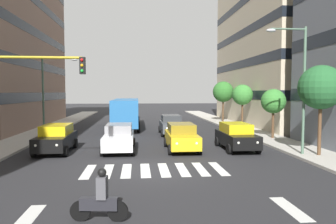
# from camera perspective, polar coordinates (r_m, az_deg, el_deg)

# --- Properties ---
(ground_plane) EXTENTS (180.00, 180.00, 0.00)m
(ground_plane) POSITION_cam_1_polar(r_m,az_deg,el_deg) (15.60, -2.41, -10.35)
(ground_plane) COLOR #262628
(building_left_block_0) EXTENTS (11.43, 21.24, 17.31)m
(building_left_block_0) POSITION_cam_1_polar(r_m,az_deg,el_deg) (40.36, 20.65, 10.33)
(building_left_block_0) COLOR beige
(building_left_block_0) RESTS_ON ground_plane
(crosswalk_markings) EXTENTS (6.75, 2.80, 0.01)m
(crosswalk_markings) POSITION_cam_1_polar(r_m,az_deg,el_deg) (15.60, -2.41, -10.34)
(crosswalk_markings) COLOR silver
(crosswalk_markings) RESTS_ON ground_plane
(lane_arrow_0) EXTENTS (0.50, 2.20, 0.01)m
(lane_arrow_0) POSITION_cam_1_polar(r_m,az_deg,el_deg) (11.43, 21.08, -15.83)
(lane_arrow_0) COLOR silver
(lane_arrow_0) RESTS_ON ground_plane
(lane_arrow_1) EXTENTS (0.50, 2.20, 0.01)m
(lane_arrow_1) POSITION_cam_1_polar(r_m,az_deg,el_deg) (10.84, -23.85, -17.00)
(lane_arrow_1) COLOR silver
(lane_arrow_1) RESTS_ON ground_plane
(car_0) EXTENTS (2.02, 4.44, 1.72)m
(car_0) POSITION_cam_1_polar(r_m,az_deg,el_deg) (21.30, 12.14, -4.24)
(car_0) COLOR black
(car_0) RESTS_ON ground_plane
(car_1) EXTENTS (2.02, 4.44, 1.72)m
(car_1) POSITION_cam_1_polar(r_m,az_deg,el_deg) (20.59, 2.43, -4.43)
(car_1) COLOR gold
(car_1) RESTS_ON ground_plane
(car_2) EXTENTS (2.02, 4.44, 1.72)m
(car_2) POSITION_cam_1_polar(r_m,az_deg,el_deg) (20.44, -8.78, -4.53)
(car_2) COLOR silver
(car_2) RESTS_ON ground_plane
(car_3) EXTENTS (2.02, 4.44, 1.72)m
(car_3) POSITION_cam_1_polar(r_m,az_deg,el_deg) (21.13, -19.40, -4.43)
(car_3) COLOR black
(car_3) RESTS_ON ground_plane
(car_row2_0) EXTENTS (2.02, 4.44, 1.72)m
(car_row2_0) POSITION_cam_1_polar(r_m,az_deg,el_deg) (28.17, 0.55, -2.26)
(car_row2_0) COLOR #474C51
(car_row2_0) RESTS_ON ground_plane
(bus_behind_traffic) EXTENTS (2.78, 10.50, 3.00)m
(bus_behind_traffic) POSITION_cam_1_polar(r_m,az_deg,el_deg) (33.24, -7.52, 0.29)
(bus_behind_traffic) COLOR #286BAD
(bus_behind_traffic) RESTS_ON ground_plane
(motorcycle_with_rider) EXTENTS (1.70, 0.40, 1.57)m
(motorcycle_with_rider) POSITION_cam_1_polar(r_m,az_deg,el_deg) (9.77, -12.09, -15.08)
(motorcycle_with_rider) COLOR black
(motorcycle_with_rider) RESTS_ON ground_plane
(traffic_light_gantry) EXTENTS (4.73, 0.36, 5.50)m
(traffic_light_gantry) POSITION_cam_1_polar(r_m,az_deg,el_deg) (15.76, -26.37, 3.11)
(traffic_light_gantry) COLOR #AD991E
(traffic_light_gantry) RESTS_ON ground_plane
(street_lamp_left) EXTENTS (2.41, 0.28, 7.34)m
(street_lamp_left) POSITION_cam_1_polar(r_m,az_deg,el_deg) (19.86, 22.34, 5.65)
(street_lamp_left) COLOR #4C6B56
(street_lamp_left) RESTS_ON sidewalk_left
(street_lamp_right) EXTENTS (3.03, 0.28, 6.62)m
(street_lamp_right) POSITION_cam_1_polar(r_m,az_deg,el_deg) (28.90, -20.51, 4.35)
(street_lamp_right) COLOR #4C6B56
(street_lamp_right) RESTS_ON sidewalk_right
(street_tree_0) EXTENTS (2.51, 2.51, 5.14)m
(street_tree_0) POSITION_cam_1_polar(r_m,az_deg,el_deg) (20.06, 25.71, 3.97)
(street_tree_0) COLOR #513823
(street_tree_0) RESTS_ON sidewalk_left
(street_tree_1) EXTENTS (1.92, 1.92, 3.85)m
(street_tree_1) POSITION_cam_1_polar(r_m,az_deg,el_deg) (26.23, 18.36, 1.80)
(street_tree_1) COLOR #513823
(street_tree_1) RESTS_ON sidewalk_left
(street_tree_2) EXTENTS (2.08, 2.08, 4.37)m
(street_tree_2) POSITION_cam_1_polar(r_m,az_deg,el_deg) (33.07, 13.20, 2.98)
(street_tree_2) COLOR #513823
(street_tree_2) RESTS_ON sidewalk_left
(street_tree_3) EXTENTS (2.54, 2.54, 4.92)m
(street_tree_3) POSITION_cam_1_polar(r_m,az_deg,el_deg) (39.66, 9.86, 3.58)
(street_tree_3) COLOR #513823
(street_tree_3) RESTS_ON sidewalk_left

